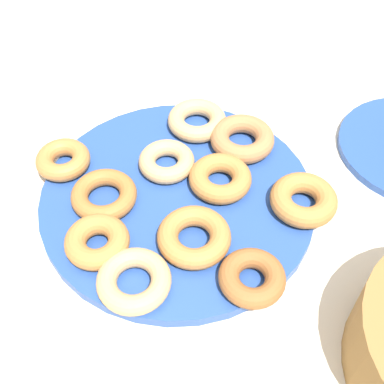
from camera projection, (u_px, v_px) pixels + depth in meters
ground_plane at (178, 201)px, 0.70m from camera, size 2.40×2.40×0.00m
donut_plate at (178, 198)px, 0.69m from camera, size 0.38×0.38×0.02m
donut_0 at (63, 160)px, 0.71m from camera, size 0.10×0.10×0.03m
donut_1 at (104, 195)px, 0.67m from camera, size 0.09×0.09×0.02m
donut_2 at (194, 237)px, 0.62m from camera, size 0.12×0.12×0.03m
donut_3 at (252, 278)px, 0.59m from camera, size 0.11×0.11×0.03m
donut_4 at (242, 139)px, 0.74m from camera, size 0.13×0.13×0.03m
donut_5 at (97, 241)px, 0.62m from camera, size 0.11×0.11×0.03m
donut_6 at (167, 161)px, 0.71m from camera, size 0.10×0.10×0.02m
donut_7 at (220, 178)px, 0.69m from camera, size 0.12×0.12×0.03m
donut_8 at (304, 200)px, 0.66m from camera, size 0.13×0.13×0.03m
donut_9 at (134, 281)px, 0.58m from camera, size 0.13×0.13×0.02m
donut_10 at (197, 120)px, 0.77m from camera, size 0.13×0.13×0.03m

